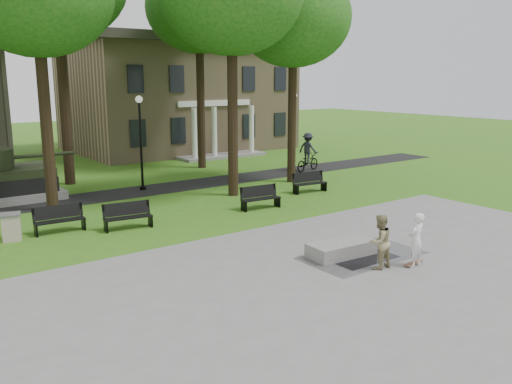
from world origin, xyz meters
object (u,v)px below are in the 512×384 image
cyclist (308,156)px  park_bench_0 (59,218)px  concrete_block (341,249)px  trash_bin (11,227)px  skateboarder (416,240)px  friend_watching (380,242)px

cyclist → park_bench_0: bearing=90.7°
concrete_block → park_bench_0: 10.37m
cyclist → trash_bin: (-17.95, -4.63, -0.47)m
concrete_block → park_bench_0: size_ratio=1.21×
park_bench_0 → skateboarder: bearing=-50.0°
concrete_block → skateboarder: bearing=-61.7°
cyclist → trash_bin: 18.54m
concrete_block → friend_watching: bearing=-87.9°
concrete_block → park_bench_0: bearing=128.3°
friend_watching → trash_bin: size_ratio=1.73×
cyclist → friend_watching: bearing=130.4°
cyclist → park_bench_0: cyclist is taller
concrete_block → friend_watching: (0.05, -1.50, 0.60)m
trash_bin → concrete_block: bearing=-45.1°
friend_watching → park_bench_0: (-6.48, 9.64, -0.33)m
cyclist → trash_bin: cyclist is taller
friend_watching → cyclist: size_ratio=0.71×
friend_watching → cyclist: (9.82, 14.23, 0.10)m
concrete_block → cyclist: 16.12m
friend_watching → skateboarder: bearing=152.8°
friend_watching → trash_bin: bearing=-50.2°
skateboarder → cyclist: size_ratio=0.71×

